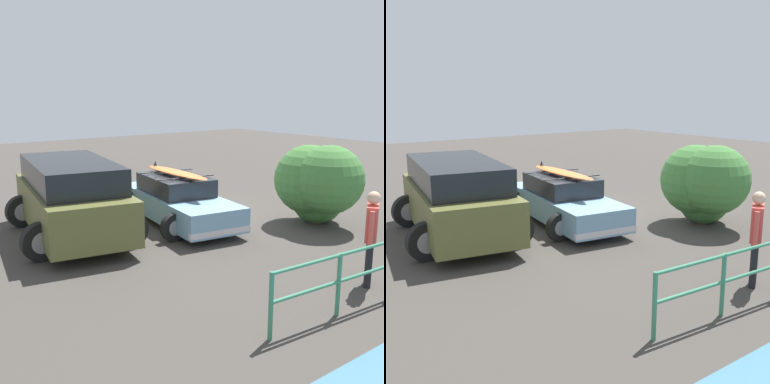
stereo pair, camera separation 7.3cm
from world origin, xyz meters
TOP-DOWN VIEW (x-y plane):
  - ground_plane at (0.00, 0.00)m, footprint 44.00×44.00m
  - sedan_car at (0.59, 0.41)m, footprint 2.69×4.58m
  - suv_car at (3.35, -0.12)m, footprint 3.29×5.11m
  - person_bystander at (0.28, 5.97)m, footprint 0.60×0.43m
  - bush_near_left at (-2.24, 2.75)m, footprint 1.93×2.44m

SIDE VIEW (x-z plane):
  - ground_plane at x=0.00m, z-range -0.02..0.00m
  - sedan_car at x=0.59m, z-range -0.16..1.38m
  - suv_car at x=3.35m, z-range 0.04..1.91m
  - person_bystander at x=0.28m, z-range 0.18..1.94m
  - bush_near_left at x=-2.24m, z-range 0.04..2.23m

